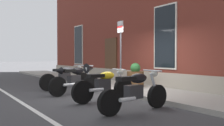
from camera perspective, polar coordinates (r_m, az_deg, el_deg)
ground_plane at (r=8.96m, az=1.44°, el=-7.09°), size 140.00×140.00×0.00m
sidewalk at (r=9.61m, az=6.96°, el=-6.13°), size 29.71×2.22×0.13m
lane_stripe at (r=7.67m, az=-19.05°, el=-8.55°), size 29.71×0.12×0.01m
brick_pub_facade at (r=12.77m, az=21.62°, el=12.61°), size 23.71×6.03×7.68m
motorcycle_grey_naked at (r=10.55m, az=-10.17°, el=-3.17°), size 0.62×2.21×0.98m
motorcycle_black_sport at (r=9.15m, az=-7.77°, el=-3.26°), size 0.74×2.09×1.08m
motorcycle_yellow_naked at (r=7.62m, az=-1.63°, el=-4.93°), size 0.62×2.13×0.95m
motorcycle_black_naked at (r=6.21m, az=5.35°, el=-6.30°), size 0.62×2.14×0.99m
parking_sign at (r=9.99m, az=1.91°, el=4.15°), size 0.36×0.07×2.60m
barrel_planter at (r=10.28m, az=5.21°, el=-3.12°), size 0.70×0.70×0.94m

